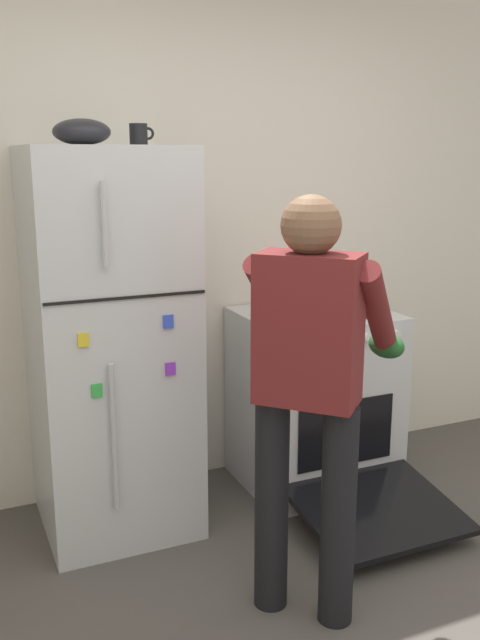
{
  "coord_description": "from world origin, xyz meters",
  "views": [
    {
      "loc": [
        -1.19,
        -1.48,
        1.73
      ],
      "look_at": [
        0.05,
        1.32,
        1.0
      ],
      "focal_mm": 39.27,
      "sensor_mm": 36.0,
      "label": 1
    }
  ],
  "objects_px": {
    "person_cook": "(311,373)",
    "coffee_mug": "(139,134)",
    "red_pot": "(293,304)",
    "mixing_bowl": "(82,132)",
    "stove_range": "(315,401)",
    "refrigerator": "(110,344)"
  },
  "relations": [
    {
      "from": "person_cook",
      "to": "mixing_bowl",
      "type": "height_order",
      "value": "mixing_bowl"
    },
    {
      "from": "coffee_mug",
      "to": "mixing_bowl",
      "type": "relative_size",
      "value": 0.46
    },
    {
      "from": "stove_range",
      "to": "person_cook",
      "type": "bearing_deg",
      "value": -121.38
    },
    {
      "from": "person_cook",
      "to": "coffee_mug",
      "type": "bearing_deg",
      "value": 108.33
    },
    {
      "from": "stove_range",
      "to": "red_pot",
      "type": "xyz_separation_m",
      "value": [
        -0.16,
        -0.03,
        0.54
      ]
    },
    {
      "from": "coffee_mug",
      "to": "red_pot",
      "type": "bearing_deg",
      "value": -7.75
    },
    {
      "from": "refrigerator",
      "to": "stove_range",
      "type": "xyz_separation_m",
      "value": [
        1.08,
        -0.02,
        -0.43
      ]
    },
    {
      "from": "coffee_mug",
      "to": "mixing_bowl",
      "type": "distance_m",
      "value": 0.27
    },
    {
      "from": "person_cook",
      "to": "stove_range",
      "type": "bearing_deg",
      "value": 58.62
    },
    {
      "from": "stove_range",
      "to": "coffee_mug",
      "type": "bearing_deg",
      "value": 175.65
    },
    {
      "from": "person_cook",
      "to": "coffee_mug",
      "type": "distance_m",
      "value": 1.35
    },
    {
      "from": "person_cook",
      "to": "red_pot",
      "type": "distance_m",
      "value": 0.98
    },
    {
      "from": "red_pot",
      "to": "stove_range",
      "type": "bearing_deg",
      "value": 11.29
    },
    {
      "from": "mixing_bowl",
      "to": "stove_range",
      "type": "bearing_deg",
      "value": -0.89
    },
    {
      "from": "mixing_bowl",
      "to": "coffee_mug",
      "type": "bearing_deg",
      "value": 10.78
    },
    {
      "from": "person_cook",
      "to": "mixing_bowl",
      "type": "bearing_deg",
      "value": 122.08
    },
    {
      "from": "red_pot",
      "to": "coffee_mug",
      "type": "distance_m",
      "value": 1.1
    },
    {
      "from": "refrigerator",
      "to": "stove_range",
      "type": "relative_size",
      "value": 1.43
    },
    {
      "from": "coffee_mug",
      "to": "mixing_bowl",
      "type": "bearing_deg",
      "value": -169.22
    },
    {
      "from": "refrigerator",
      "to": "coffee_mug",
      "type": "bearing_deg",
      "value": 15.4
    },
    {
      "from": "refrigerator",
      "to": "person_cook",
      "type": "distance_m",
      "value": 1.08
    },
    {
      "from": "red_pot",
      "to": "mixing_bowl",
      "type": "xyz_separation_m",
      "value": [
        -1.0,
        0.05,
        0.82
      ]
    }
  ]
}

